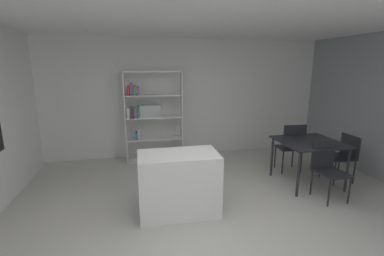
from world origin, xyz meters
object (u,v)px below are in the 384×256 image
(open_bookshelf, at_px, (149,114))
(kitchen_island, at_px, (179,183))
(dining_table, at_px, (309,145))
(dining_chair_near, at_px, (327,165))
(dining_chair_far, at_px, (292,144))
(dining_chair_window_side, at_px, (343,153))

(open_bookshelf, bearing_deg, kitchen_island, -82.97)
(open_bookshelf, distance_m, dining_table, 3.23)
(dining_table, height_order, dining_chair_near, dining_chair_near)
(open_bookshelf, bearing_deg, dining_table, -33.42)
(dining_chair_near, distance_m, dining_chair_far, 1.04)
(dining_chair_window_side, bearing_deg, dining_chair_far, -124.41)
(kitchen_island, distance_m, dining_chair_far, 2.62)
(dining_chair_window_side, bearing_deg, open_bookshelf, -116.34)
(open_bookshelf, distance_m, dining_chair_window_side, 3.88)
(dining_chair_near, height_order, dining_chair_window_side, dining_chair_near)
(open_bookshelf, distance_m, dining_chair_far, 2.99)
(open_bookshelf, relative_size, dining_chair_near, 2.16)
(open_bookshelf, height_order, dining_chair_far, open_bookshelf)
(dining_table, xyz_separation_m, dining_chair_far, (-0.01, 0.52, -0.12))
(dining_chair_near, bearing_deg, dining_chair_far, 87.94)
(kitchen_island, xyz_separation_m, open_bookshelf, (-0.28, 2.29, 0.62))
(open_bookshelf, distance_m, dining_chair_near, 3.56)
(kitchen_island, xyz_separation_m, dining_table, (2.40, 0.52, 0.27))
(dining_chair_near, relative_size, dining_chair_window_side, 1.07)
(dining_table, distance_m, dining_chair_far, 0.53)
(dining_chair_far, bearing_deg, dining_table, 94.27)
(kitchen_island, relative_size, dining_chair_far, 1.13)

